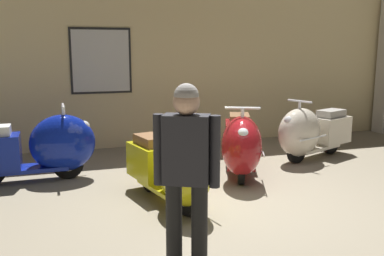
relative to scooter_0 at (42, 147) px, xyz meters
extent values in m
plane|color=gray|center=(2.35, -1.76, -0.51)|extent=(60.00, 60.00, 0.00)
cube|color=#CCB784|center=(2.35, 1.94, 1.12)|extent=(18.00, 0.20, 3.26)
cube|color=black|center=(1.06, 1.82, 1.19)|extent=(1.13, 0.03, 1.23)
cube|color=#B2B2AD|center=(1.06, 1.81, 1.19)|extent=(1.05, 0.01, 1.15)
cylinder|color=black|center=(0.35, 0.01, -0.28)|extent=(0.45, 0.10, 0.45)
cylinder|color=silver|center=(0.35, 0.01, -0.28)|extent=(0.20, 0.11, 0.20)
cube|color=navy|center=(-0.18, 0.00, -0.31)|extent=(1.08, 0.43, 0.06)
ellipsoid|color=navy|center=(0.29, 0.01, 0.04)|extent=(0.96, 0.60, 0.86)
sphere|color=silver|center=(0.61, 0.01, 0.27)|extent=(0.17, 0.17, 0.17)
cylinder|color=silver|center=(0.33, 0.01, 0.43)|extent=(0.05, 0.05, 0.32)
cylinder|color=silver|center=(0.33, 0.01, 0.59)|extent=(0.05, 0.50, 0.04)
cube|color=silver|center=(0.29, 0.29, -0.02)|extent=(0.76, 0.03, 0.03)
cylinder|color=black|center=(1.63, -1.88, -0.30)|extent=(0.18, 0.42, 0.41)
cylinder|color=silver|center=(1.63, -1.88, -0.30)|extent=(0.14, 0.20, 0.19)
cylinder|color=black|center=(1.40, -0.93, -0.30)|extent=(0.18, 0.42, 0.41)
cylinder|color=silver|center=(1.40, -0.93, -0.30)|extent=(0.14, 0.20, 0.19)
cube|color=gold|center=(1.52, -1.41, -0.32)|extent=(0.60, 1.04, 0.05)
ellipsoid|color=gold|center=(1.62, -1.83, -0.01)|extent=(0.73, 0.97, 0.78)
cube|color=gold|center=(1.41, -0.97, -0.08)|extent=(0.57, 0.78, 0.45)
cube|color=brown|center=(1.41, -0.97, 0.21)|extent=(0.40, 0.55, 0.12)
sphere|color=silver|center=(1.69, -2.11, 0.21)|extent=(0.15, 0.15, 0.15)
cylinder|color=silver|center=(1.63, -1.86, 0.35)|extent=(0.05, 0.05, 0.29)
cylinder|color=silver|center=(1.63, -1.86, 0.50)|extent=(0.45, 0.14, 0.03)
cube|color=silver|center=(1.88, -1.77, -0.06)|extent=(0.18, 0.67, 0.02)
cylinder|color=black|center=(2.73, -1.00, -0.28)|extent=(0.25, 0.45, 0.45)
cylinder|color=silver|center=(2.73, -1.00, -0.28)|extent=(0.17, 0.23, 0.20)
cylinder|color=black|center=(3.12, 0.00, -0.28)|extent=(0.25, 0.45, 0.45)
cylinder|color=silver|center=(3.12, 0.00, -0.28)|extent=(0.17, 0.23, 0.20)
cube|color=maroon|center=(2.92, -0.50, -0.31)|extent=(0.77, 1.15, 0.06)
ellipsoid|color=maroon|center=(2.75, -0.94, 0.04)|extent=(0.89, 1.10, 0.86)
cube|color=maroon|center=(3.10, -0.04, -0.03)|extent=(0.70, 0.88, 0.50)
cube|color=brown|center=(3.10, -0.04, 0.28)|extent=(0.49, 0.62, 0.14)
sphere|color=silver|center=(2.63, -1.24, 0.27)|extent=(0.17, 0.17, 0.17)
cylinder|color=silver|center=(2.73, -0.97, 0.43)|extent=(0.05, 0.05, 0.32)
cylinder|color=silver|center=(2.73, -0.97, 0.59)|extent=(0.48, 0.21, 0.04)
cube|color=silver|center=(3.01, -1.05, -0.02)|extent=(0.29, 0.71, 0.03)
cylinder|color=black|center=(4.09, -0.23, -0.29)|extent=(0.43, 0.25, 0.43)
cylinder|color=silver|center=(4.09, -0.23, -0.29)|extent=(0.22, 0.17, 0.20)
cylinder|color=black|center=(5.04, 0.17, -0.29)|extent=(0.43, 0.25, 0.43)
cylinder|color=silver|center=(5.04, 0.17, -0.29)|extent=(0.22, 0.17, 0.20)
cube|color=beige|center=(4.56, -0.03, -0.31)|extent=(1.10, 0.76, 0.05)
ellipsoid|color=beige|center=(4.14, -0.21, 0.02)|extent=(1.06, 0.87, 0.83)
cube|color=beige|center=(5.00, 0.15, -0.05)|extent=(0.85, 0.68, 0.48)
cube|color=gray|center=(5.00, 0.15, 0.25)|extent=(0.60, 0.48, 0.13)
sphere|color=silver|center=(3.86, -0.33, 0.25)|extent=(0.16, 0.16, 0.16)
cylinder|color=silver|center=(4.11, -0.22, 0.40)|extent=(0.05, 0.05, 0.30)
cylinder|color=silver|center=(4.11, -0.22, 0.55)|extent=(0.22, 0.45, 0.03)
cube|color=silver|center=(4.24, -0.46, -0.04)|extent=(0.68, 0.29, 0.03)
cylinder|color=black|center=(1.36, -3.21, -0.02)|extent=(0.14, 0.14, 0.82)
cylinder|color=black|center=(1.16, -3.11, -0.02)|extent=(0.14, 0.14, 0.82)
cube|color=#232328|center=(1.26, -3.16, 0.60)|extent=(0.43, 0.35, 0.58)
cylinder|color=#232328|center=(1.47, -3.27, 0.59)|extent=(0.09, 0.09, 0.60)
cylinder|color=#232328|center=(1.05, -3.06, 0.59)|extent=(0.09, 0.09, 0.60)
sphere|color=tan|center=(1.26, -3.16, 0.99)|extent=(0.22, 0.22, 0.22)
sphere|color=gray|center=(1.26, -3.16, 1.04)|extent=(0.20, 0.20, 0.20)
camera|label=1|loc=(0.30, -6.41, 1.41)|focal=39.80mm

